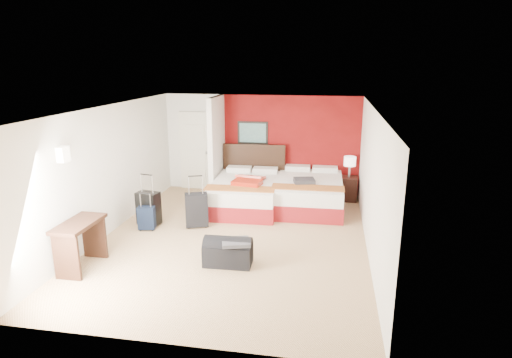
% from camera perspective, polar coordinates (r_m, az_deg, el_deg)
% --- Properties ---
extents(ground, '(6.50, 6.50, 0.00)m').
position_cam_1_polar(ground, '(8.38, -2.99, -7.95)').
color(ground, tan).
rests_on(ground, ground).
extents(room_walls, '(5.02, 6.52, 2.50)m').
position_cam_1_polar(room_walls, '(9.68, -9.36, 2.88)').
color(room_walls, silver).
rests_on(room_walls, ground).
extents(red_accent_panel, '(3.50, 0.04, 2.50)m').
position_cam_1_polar(red_accent_panel, '(10.97, 4.52, 4.47)').
color(red_accent_panel, maroon).
rests_on(red_accent_panel, ground).
extents(partition_wall, '(0.12, 1.20, 2.50)m').
position_cam_1_polar(partition_wall, '(10.68, -5.22, 4.15)').
color(partition_wall, silver).
rests_on(partition_wall, ground).
extents(entry_door, '(0.82, 0.06, 2.05)m').
position_cam_1_polar(entry_door, '(11.49, -8.06, 3.71)').
color(entry_door, silver).
rests_on(entry_door, ground).
extents(bed_left, '(1.58, 2.20, 0.64)m').
position_cam_1_polar(bed_left, '(10.00, -1.39, -2.05)').
color(bed_left, silver).
rests_on(bed_left, ground).
extents(bed_right, '(1.57, 2.22, 0.66)m').
position_cam_1_polar(bed_right, '(10.11, 7.02, -1.93)').
color(bed_right, silver).
rests_on(bed_right, ground).
extents(red_suitcase_open, '(0.75, 0.95, 0.11)m').
position_cam_1_polar(red_suitcase_open, '(9.79, -0.94, -0.15)').
color(red_suitcase_open, '#AD200E').
rests_on(red_suitcase_open, bed_left).
extents(jacket_bundle, '(0.52, 0.45, 0.11)m').
position_cam_1_polar(jacket_bundle, '(9.72, 6.40, -0.26)').
color(jacket_bundle, '#36363B').
rests_on(jacket_bundle, bed_right).
extents(nightstand, '(0.43, 0.43, 0.59)m').
position_cam_1_polar(nightstand, '(10.79, 12.12, -1.25)').
color(nightstand, black).
rests_on(nightstand, ground).
extents(table_lamp, '(0.31, 0.31, 0.51)m').
position_cam_1_polar(table_lamp, '(10.65, 12.29, 1.57)').
color(table_lamp, white).
rests_on(table_lamp, nightstand).
extents(suitcase_black, '(0.50, 0.37, 0.68)m').
position_cam_1_polar(suitcase_black, '(9.23, -14.03, -3.92)').
color(suitcase_black, black).
rests_on(suitcase_black, ground).
extents(suitcase_charcoal, '(0.53, 0.42, 0.68)m').
position_cam_1_polar(suitcase_charcoal, '(8.94, -7.87, -4.23)').
color(suitcase_charcoal, black).
rests_on(suitcase_charcoal, ground).
extents(suitcase_navy, '(0.36, 0.25, 0.46)m').
position_cam_1_polar(suitcase_navy, '(9.00, -14.28, -5.18)').
color(suitcase_navy, black).
rests_on(suitcase_navy, ground).
extents(duffel_bag, '(0.81, 0.45, 0.40)m').
position_cam_1_polar(duffel_bag, '(7.33, -3.73, -9.78)').
color(duffel_bag, black).
rests_on(duffel_bag, ground).
extents(jacket_draped, '(0.54, 0.50, 0.06)m').
position_cam_1_polar(jacket_draped, '(7.16, -2.68, -8.36)').
color(jacket_draped, '#3E3E44').
rests_on(jacket_draped, duffel_bag).
extents(desk, '(0.50, 0.97, 0.81)m').
position_cam_1_polar(desk, '(7.68, -22.16, -8.11)').
color(desk, '#321A10').
rests_on(desk, ground).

